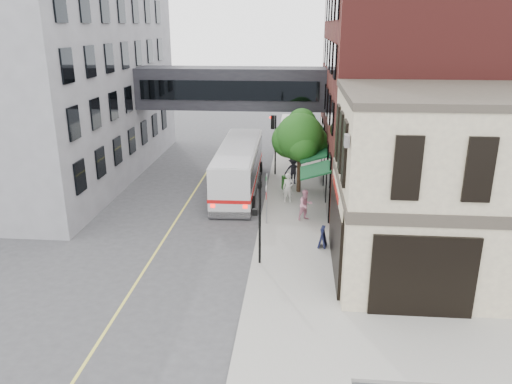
% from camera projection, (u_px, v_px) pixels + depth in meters
% --- Properties ---
extents(ground, '(120.00, 120.00, 0.00)m').
position_uv_depth(ground, '(247.00, 286.00, 22.18)').
color(ground, '#38383A').
rests_on(ground, ground).
extents(sidewalk_main, '(4.00, 60.00, 0.15)m').
position_uv_depth(sidewalk_main, '(296.00, 188.00, 35.21)').
color(sidewalk_main, gray).
rests_on(sidewalk_main, ground).
extents(corner_building, '(10.19, 8.12, 8.45)m').
position_uv_depth(corner_building, '(453.00, 187.00, 22.00)').
color(corner_building, tan).
rests_on(corner_building, ground).
extents(brick_building, '(13.76, 18.00, 14.00)m').
position_uv_depth(brick_building, '(418.00, 88.00, 33.30)').
color(brick_building, '#551D1A').
rests_on(brick_building, ground).
extents(opposite_building, '(14.00, 24.00, 14.00)m').
position_uv_depth(opposite_building, '(38.00, 82.00, 36.43)').
color(opposite_building, slate).
rests_on(opposite_building, ground).
extents(skyway_bridge, '(14.00, 3.18, 3.00)m').
position_uv_depth(skyway_bridge, '(231.00, 88.00, 37.34)').
color(skyway_bridge, black).
rests_on(skyway_bridge, ground).
extents(traffic_signal_near, '(0.44, 0.22, 4.60)m').
position_uv_depth(traffic_signal_near, '(259.00, 207.00, 23.09)').
color(traffic_signal_near, black).
rests_on(traffic_signal_near, sidewalk_main).
extents(traffic_signal_far, '(0.53, 0.28, 4.50)m').
position_uv_depth(traffic_signal_far, '(274.00, 133.00, 37.14)').
color(traffic_signal_far, black).
rests_on(traffic_signal_far, sidewalk_main).
extents(street_sign_pole, '(0.08, 0.75, 3.00)m').
position_uv_depth(street_sign_pole, '(267.00, 194.00, 28.14)').
color(street_sign_pole, gray).
rests_on(street_sign_pole, sidewalk_main).
extents(street_tree, '(3.80, 3.20, 5.60)m').
position_uv_depth(street_tree, '(300.00, 137.00, 33.23)').
color(street_tree, '#382619').
rests_on(street_tree, sidewalk_main).
extents(lane_marking, '(0.12, 40.00, 0.01)m').
position_uv_depth(lane_marking, '(186.00, 205.00, 32.03)').
color(lane_marking, '#D8CC4C').
rests_on(lane_marking, ground).
extents(bus, '(2.99, 11.68, 3.13)m').
position_uv_depth(bus, '(239.00, 166.00, 34.44)').
color(bus, silver).
rests_on(bus, ground).
extents(pedestrian_a, '(0.73, 0.51, 1.90)m').
position_uv_depth(pedestrian_a, '(288.00, 188.00, 31.90)').
color(pedestrian_a, silver).
rests_on(pedestrian_a, sidewalk_main).
extents(pedestrian_b, '(1.12, 1.05, 1.83)m').
position_uv_depth(pedestrian_b, '(306.00, 205.00, 28.96)').
color(pedestrian_b, pink).
rests_on(pedestrian_b, sidewalk_main).
extents(pedestrian_c, '(1.29, 0.79, 1.94)m').
position_uv_depth(pedestrian_c, '(293.00, 170.00, 35.61)').
color(pedestrian_c, black).
rests_on(pedestrian_c, sidewalk_main).
extents(newspaper_box, '(0.58, 0.54, 0.95)m').
position_uv_depth(newspaper_box, '(286.00, 183.00, 34.54)').
color(newspaper_box, '#195714').
rests_on(newspaper_box, sidewalk_main).
extents(sandwich_board, '(0.50, 0.67, 1.08)m').
position_uv_depth(sandwich_board, '(323.00, 237.00, 25.54)').
color(sandwich_board, black).
rests_on(sandwich_board, sidewalk_main).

